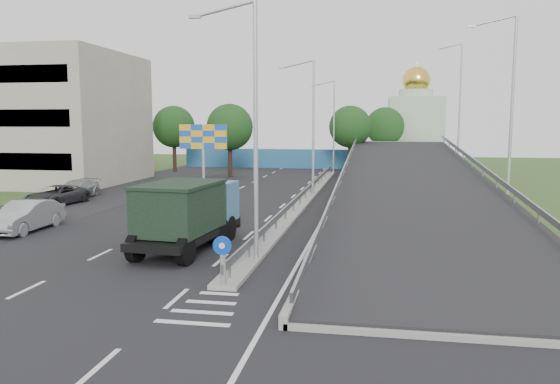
% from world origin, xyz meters
% --- Properties ---
extents(ground, '(160.00, 160.00, 0.00)m').
position_xyz_m(ground, '(0.00, 0.00, 0.00)').
color(ground, '#2D4C1E').
rests_on(ground, ground).
extents(road_surface, '(26.00, 90.00, 0.04)m').
position_xyz_m(road_surface, '(-3.00, 20.00, 0.00)').
color(road_surface, black).
rests_on(road_surface, ground).
extents(parking_strip, '(8.00, 90.00, 0.05)m').
position_xyz_m(parking_strip, '(-16.00, 20.00, 0.00)').
color(parking_strip, black).
rests_on(parking_strip, ground).
extents(median, '(1.00, 44.00, 0.20)m').
position_xyz_m(median, '(0.00, 24.00, 0.10)').
color(median, gray).
rests_on(median, ground).
extents(overpass_ramp, '(10.00, 50.00, 3.50)m').
position_xyz_m(overpass_ramp, '(7.50, 24.00, 1.75)').
color(overpass_ramp, gray).
rests_on(overpass_ramp, ground).
extents(median_guardrail, '(0.09, 44.00, 0.71)m').
position_xyz_m(median_guardrail, '(0.00, 24.00, 0.75)').
color(median_guardrail, gray).
rests_on(median_guardrail, median).
extents(sign_bollard, '(0.64, 0.23, 1.67)m').
position_xyz_m(sign_bollard, '(0.00, 2.17, 1.03)').
color(sign_bollard, black).
rests_on(sign_bollard, median).
extents(lamp_post_near, '(2.74, 0.18, 10.08)m').
position_xyz_m(lamp_post_near, '(0.11, 6.00, 5.81)').
color(lamp_post_near, '#B2B5B7').
rests_on(lamp_post_near, median).
extents(lamp_post_mid, '(2.74, 0.18, 10.08)m').
position_xyz_m(lamp_post_mid, '(0.11, 26.00, 5.81)').
color(lamp_post_mid, '#B2B5B7').
rests_on(lamp_post_mid, median).
extents(lamp_post_far, '(2.74, 0.18, 10.08)m').
position_xyz_m(lamp_post_far, '(0.11, 46.00, 5.81)').
color(lamp_post_far, '#B2B5B7').
rests_on(lamp_post_far, median).
extents(beige_building, '(24.00, 14.00, 12.00)m').
position_xyz_m(beige_building, '(-30.00, 32.00, 6.00)').
color(beige_building, '#9D9684').
rests_on(beige_building, ground).
extents(blue_wall, '(30.00, 0.50, 2.40)m').
position_xyz_m(blue_wall, '(-4.00, 52.00, 1.20)').
color(blue_wall, '#256888').
rests_on(blue_wall, ground).
extents(church, '(7.00, 7.00, 13.80)m').
position_xyz_m(church, '(10.00, 60.00, 5.31)').
color(church, '#B2CCAD').
rests_on(church, ground).
extents(billboard, '(4.00, 0.24, 5.50)m').
position_xyz_m(billboard, '(-9.00, 28.00, 4.19)').
color(billboard, '#B2B5B7').
rests_on(billboard, ground).
extents(tree_left_mid, '(4.80, 4.80, 7.60)m').
position_xyz_m(tree_left_mid, '(-10.00, 40.00, 5.18)').
color(tree_left_mid, black).
rests_on(tree_left_mid, ground).
extents(tree_median_far, '(4.80, 4.80, 7.60)m').
position_xyz_m(tree_median_far, '(2.00, 48.00, 5.18)').
color(tree_median_far, black).
rests_on(tree_median_far, ground).
extents(tree_left_far, '(4.80, 4.80, 7.60)m').
position_xyz_m(tree_left_far, '(-18.00, 45.00, 5.18)').
color(tree_left_far, black).
rests_on(tree_left_far, ground).
extents(tree_ramp_far, '(4.80, 4.80, 7.60)m').
position_xyz_m(tree_ramp_far, '(6.00, 55.00, 5.18)').
color(tree_ramp_far, black).
rests_on(tree_ramp_far, ground).
extents(dump_truck, '(3.18, 7.16, 3.07)m').
position_xyz_m(dump_truck, '(-3.18, 7.81, 1.70)').
color(dump_truck, black).
rests_on(dump_truck, ground).
extents(parked_car_b, '(1.76, 4.88, 1.60)m').
position_xyz_m(parked_car_b, '(-12.85, 10.13, 0.80)').
color(parked_car_b, '#9A9CA0').
rests_on(parked_car_b, ground).
extents(parked_car_c, '(2.90, 5.13, 1.35)m').
position_xyz_m(parked_car_c, '(-16.55, 18.81, 0.68)').
color(parked_car_c, '#2B2A2F').
rests_on(parked_car_c, ground).
extents(parked_car_d, '(1.99, 4.74, 1.37)m').
position_xyz_m(parked_car_d, '(-16.98, 22.07, 0.68)').
color(parked_car_d, '#959A9D').
rests_on(parked_car_d, ground).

